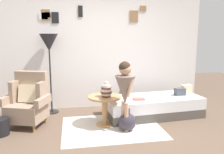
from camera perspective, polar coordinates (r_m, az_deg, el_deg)
ground_plane at (r=3.62m, az=0.35°, el=-16.14°), size 12.00×12.00×0.00m
gallery_wall at (r=5.18m, az=-3.65°, el=6.80°), size 4.80×0.12×2.60m
rug at (r=4.15m, az=-0.07°, el=-12.47°), size 1.72×1.33×0.01m
armchair at (r=4.42m, az=-20.12°, el=-5.76°), size 0.88×0.77×0.97m
daybed at (r=4.75m, az=10.26°, el=-7.19°), size 1.96×0.95×0.40m
pillow_head at (r=5.09m, az=18.01°, el=-2.93°), size 0.24×0.16×0.19m
pillow_mid at (r=4.92m, az=16.57°, el=-3.53°), size 0.23×0.14×0.15m
side_table at (r=4.15m, az=-1.81°, el=-6.81°), size 0.60×0.60×0.54m
vase_striped at (r=4.03m, az=-1.46°, el=-3.42°), size 0.21×0.21×0.27m
floor_lamp at (r=4.85m, az=-15.44°, el=7.55°), size 0.37×0.37×1.65m
person_child at (r=3.79m, az=3.28°, el=-2.48°), size 0.34×0.34×1.20m
book_on_daybed at (r=4.43m, az=6.72°, el=-5.46°), size 0.23×0.17×0.03m
demijohn_near at (r=3.99m, az=3.81°, el=-11.08°), size 0.31×0.31×0.39m
magazine_basket at (r=4.24m, az=-26.13°, el=-11.11°), size 0.28×0.28×0.28m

